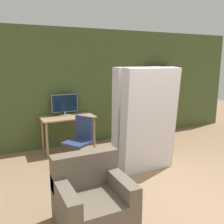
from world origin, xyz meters
The scene contains 9 objects.
ground_plane centered at (0.00, 0.00, 0.00)m, with size 16.00×16.00×0.00m, color #937556.
wall_back centered at (0.00, 3.42, 1.35)m, with size 8.00×0.06×2.70m.
desk centered at (-0.94, 3.08, 0.65)m, with size 1.16×0.62×0.77m.
monitor centered at (-0.96, 3.24, 1.01)m, with size 0.59×0.26×0.47m.
office_chair centered at (-0.99, 2.15, 0.39)m, with size 0.60×0.60×0.94m.
bookshelf centered at (1.53, 3.28, 0.91)m, with size 0.71×0.27×1.83m.
mattress_near centered at (0.06, 1.40, 0.94)m, with size 1.02×0.39×1.87m.
mattress_far centered at (0.06, 1.73, 0.93)m, with size 1.02×0.31×1.87m.
armchair centered at (-1.42, 0.40, 0.32)m, with size 0.85×0.80×0.85m.
Camera 1 is at (-2.39, -2.17, 1.99)m, focal length 40.00 mm.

